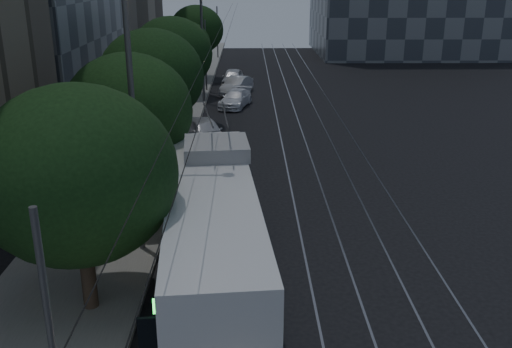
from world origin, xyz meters
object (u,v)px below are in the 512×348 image
Objects in this scene: trolleybus at (213,229)px; car_white_b at (235,99)px; pickup_silver at (219,162)px; car_white_c at (237,86)px; car_white_a at (205,131)px; streetlamp_near at (143,82)px; car_white_d at (233,78)px; streetlamp_far at (207,27)px.

trolleybus is 25.94m from car_white_b.
pickup_silver is 1.34× the size of car_white_c.
car_white_c is at bearing 63.26° from car_white_a.
streetlamp_near is at bearing -75.32° from car_white_c.
car_white_a is 0.44× the size of streetlamp_near.
car_white_d is at bearing 86.29° from streetlamp_near.
car_white_c is 0.42× the size of streetlamp_near.
car_white_c is (0.20, 30.76, -1.08)m from trolleybus.
trolleybus is at bearing -41.18° from streetlamp_near.
car_white_c is at bearing -79.50° from car_white_d.
car_white_c is (0.48, 20.84, -0.09)m from pickup_silver.
car_white_d reaches higher than car_white_c.
car_white_d is at bearing 115.74° from car_white_c.
pickup_silver reaches higher than car_white_d.
streetlamp_far is at bearing 89.07° from streetlamp_near.
car_white_c is 0.46× the size of streetlamp_far.
car_white_c is 6.43m from streetlamp_far.
streetlamp_near is at bearing -114.31° from car_white_a.
pickup_silver reaches higher than car_white_b.
streetlamp_far is (-1.69, -7.15, 5.02)m from car_white_d.
streetlamp_far reaches higher than car_white_a.
streetlamp_far reaches higher than car_white_c.
car_white_b is (1.60, 10.00, -0.14)m from car_white_a.
pickup_silver is 20.85m from car_white_c.
streetlamp_near reaches higher than car_white_c.
trolleybus reaches higher than car_white_d.
trolleybus is 3.02× the size of car_white_d.
streetlamp_far is (-0.49, 11.45, 4.99)m from car_white_a.
car_white_a is at bearing 89.98° from trolleybus.
streetlamp_near is 25.36m from streetlamp_far.
car_white_b is at bearing 60.32° from car_white_a.
pickup_silver is (-0.28, 9.92, -0.99)m from trolleybus.
trolleybus reaches higher than car_white_a.
car_white_c is at bearing 105.14° from car_white_b.
streetlamp_near is (-2.51, -28.74, 5.51)m from car_white_c.
trolleybus is 30.78m from car_white_c.
streetlamp_far is at bearing 87.32° from pickup_silver.
car_white_a is 14.93m from car_white_c.
trolleybus reaches higher than pickup_silver.
streetlamp_near is 1.09× the size of streetlamp_far.
trolleybus is 16.01m from car_white_a.
streetlamp_near reaches higher than car_white_a.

